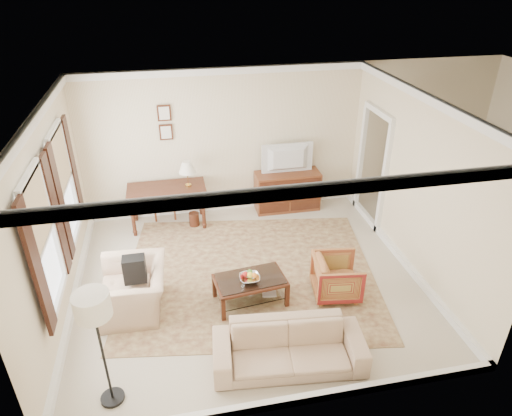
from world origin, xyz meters
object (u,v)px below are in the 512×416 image
object	(u,v)px
sideboard	(287,191)
striped_armchair	(337,275)
writing_desk	(167,193)
coffee_table	(250,284)
club_armchair	(132,283)
sofa	(289,342)
tv	(289,150)

from	to	relation	value
sideboard	striped_armchair	bearing A→B (deg)	-89.32
writing_desk	coffee_table	xyz separation A→B (m)	(1.13, -2.59, -0.36)
writing_desk	sideboard	size ratio (longest dim) A/B	1.12
writing_desk	sideboard	distance (m)	2.46
striped_armchair	club_armchair	distance (m)	3.07
sideboard	sofa	xyz separation A→B (m)	(-1.05, -4.07, -0.03)
tv	club_armchair	size ratio (longest dim) A/B	0.91
writing_desk	tv	size ratio (longest dim) A/B	1.48
writing_desk	sofa	distance (m)	4.13
coffee_table	club_armchair	bearing A→B (deg)	173.86
coffee_table	sofa	xyz separation A→B (m)	(0.26, -1.30, 0.04)
sideboard	tv	size ratio (longest dim) A/B	1.32
striped_armchair	sofa	size ratio (longest dim) A/B	0.37
club_armchair	striped_armchair	bearing A→B (deg)	87.61
sideboard	club_armchair	world-z (taller)	club_armchair
writing_desk	striped_armchair	distance (m)	3.65
sofa	tv	bearing A→B (deg)	81.26
writing_desk	coffee_table	bearing A→B (deg)	-66.47
sideboard	coffee_table	bearing A→B (deg)	-115.30
tv	striped_armchair	xyz separation A→B (m)	(0.03, -2.84, -0.95)
writing_desk	club_armchair	world-z (taller)	club_armchair
striped_armchair	sofa	xyz separation A→B (m)	(-1.09, -1.21, 0.02)
tv	striped_armchair	bearing A→B (deg)	90.68
coffee_table	striped_armchair	distance (m)	1.35
sofa	club_armchair	bearing A→B (deg)	148.90
striped_armchair	sofa	world-z (taller)	sofa
writing_desk	club_armchair	bearing A→B (deg)	-103.74
writing_desk	club_armchair	distance (m)	2.48
sideboard	sofa	world-z (taller)	sideboard
tv	club_armchair	xyz separation A→B (m)	(-3.02, -2.57, -0.83)
coffee_table	club_armchair	world-z (taller)	club_armchair
tv	sofa	size ratio (longest dim) A/B	0.51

